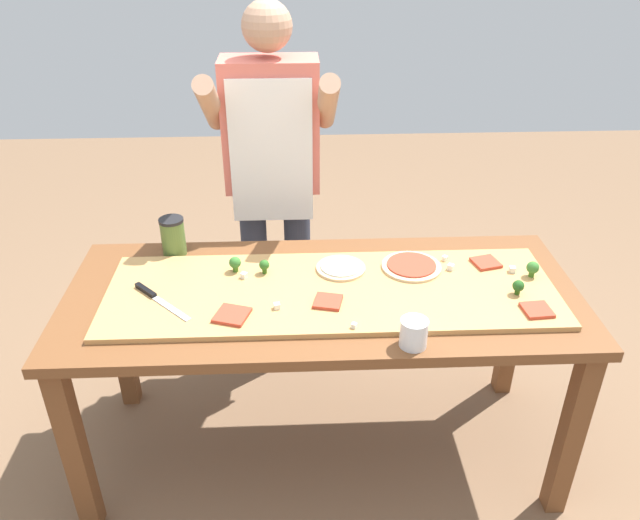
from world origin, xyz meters
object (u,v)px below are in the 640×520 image
Objects in this scene: broccoli_floret_front_left at (533,268)px; broccoli_floret_back_mid at (235,263)px; pizza_slice_far_right at (328,301)px; pizza_slice_near_left at (537,310)px; pizza_slice_near_right at (232,315)px; cheese_crumble_f at (354,326)px; flour_cup at (414,334)px; prep_table at (322,314)px; broccoli_floret_center_left at (264,265)px; broccoli_floret_back_left at (518,286)px; sauce_jar at (173,236)px; pizza_whole_tomato_red at (411,266)px; pizza_whole_white_garlic at (341,268)px; chefs_knife at (155,297)px; cheese_crumble_d at (451,267)px; cheese_crumble_a at (445,258)px; pizza_slice_far_left at (486,263)px; cheese_crumble_b at (512,270)px; cheese_crumble_e at (244,275)px; cook_center at (273,166)px; cheese_crumble_c at (277,306)px.

broccoli_floret_back_mid is (-1.08, 0.08, -0.00)m from broccoli_floret_front_left.
pizza_slice_far_right and pizza_slice_near_left have the same top height.
pizza_slice_far_right is (0.32, 0.07, 0.00)m from pizza_slice_near_right.
flour_cup reaches higher than cheese_crumble_f.
prep_table is 33.89× the size of broccoli_floret_center_left.
pizza_slice_near_left is at bearing -73.27° from broccoli_floret_back_left.
broccoli_floret_front_left is 1.36m from sauce_jar.
pizza_whole_tomato_red is 2.38× the size of flour_cup.
pizza_whole_white_garlic is 2.01× the size of pizza_slice_near_left.
chefs_knife is 2.22× the size of pizza_slice_near_right.
cheese_crumble_d reaches higher than pizza_whole_tomato_red.
cheese_crumble_f is (-0.59, -0.17, -0.02)m from broccoli_floret_back_left.
cheese_crumble_d is at bearing -84.74° from cheese_crumble_a.
pizza_slice_far_left is (0.93, 0.30, 0.00)m from pizza_slice_near_right.
cheese_crumble_b is at bearing -4.38° from pizza_whole_white_garlic.
flour_cup is at bearing -128.12° from pizza_slice_far_left.
cheese_crumble_e is at bearing 149.13° from pizza_slice_far_right.
cook_center is at bearing 76.35° from broccoli_floret_back_mid.
broccoli_floret_back_left reaches higher than cheese_crumble_c.
broccoli_floret_center_left is at bearing 138.32° from flour_cup.
broccoli_floret_back_mid is 0.79m from cheese_crumble_a.
broccoli_floret_back_left is 1.01m from broccoli_floret_back_mid.
cheese_crumble_a is 0.57m from cheese_crumble_f.
pizza_slice_near_left is 0.36m from cheese_crumble_d.
cheese_crumble_c is at bearing -176.44° from broccoli_floret_back_left.
cheese_crumble_a is at bearing 66.98° from flour_cup.
cheese_crumble_e reaches higher than pizza_slice_far_left.
pizza_slice_far_right is 0.40m from broccoli_floret_back_mid.
broccoli_floret_back_mid is (-1.03, 0.31, 0.03)m from pizza_slice_near_left.
pizza_whole_tomato_red reaches higher than pizza_slice_far_right.
chefs_knife is 0.43m from cheese_crumble_c.
broccoli_floret_front_left is at bearing -24.08° from cheese_crumble_a.
cheese_crumble_e is at bearing 171.06° from broccoli_floret_back_left.
pizza_whole_tomato_red is at bearing 172.55° from cheese_crumble_b.
cheese_crumble_f is at bearing -11.21° from pizza_slice_near_right.
cheese_crumble_a is (-0.23, 0.35, 0.00)m from pizza_slice_near_left.
sauce_jar is at bearing 164.32° from pizza_whole_white_garlic.
cheese_crumble_d is (-0.28, 0.06, -0.02)m from broccoli_floret_front_left.
pizza_whole_tomato_red reaches higher than pizza_slice_far_left.
chefs_knife is at bearing -176.50° from broccoli_floret_front_left.
broccoli_floret_back_mid is at bearing 175.52° from broccoli_floret_front_left.
sauce_jar reaches higher than flour_cup.
broccoli_floret_back_mid is at bearing 142.86° from flour_cup.
broccoli_floret_front_left is at bearing -12.10° from cheese_crumble_d.
cook_center is (-0.89, 0.85, 0.19)m from pizza_slice_near_left.
pizza_slice_near_left is (0.69, -0.08, 0.00)m from pizza_slice_far_right.
cheese_crumble_d is 0.01× the size of cook_center.
pizza_slice_far_left and pizza_slice_near_left have the same top height.
cheese_crumble_f is (0.02, -0.37, 0.00)m from pizza_whole_white_garlic.
chefs_knife is at bearing 163.32° from cheese_crumble_f.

